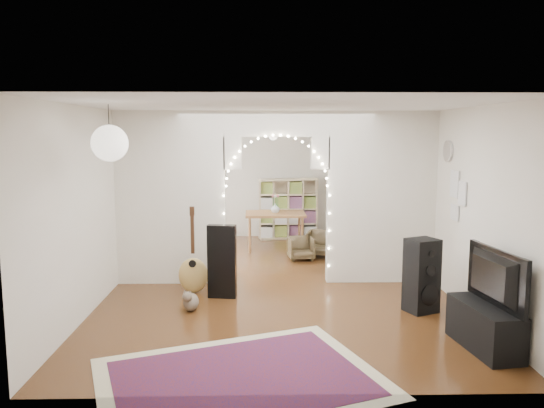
{
  "coord_description": "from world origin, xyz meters",
  "views": [
    {
      "loc": [
        -0.26,
        -8.26,
        2.36
      ],
      "look_at": [
        -0.06,
        0.3,
        1.21
      ],
      "focal_mm": 35.0,
      "sensor_mm": 36.0,
      "label": 1
    }
  ],
  "objects_px": {
    "acoustic_guitar": "(193,261)",
    "dining_table": "(275,216)",
    "media_console": "(485,327)",
    "bookcase": "(288,209)",
    "dining_chair_left": "(301,248)",
    "floor_speaker": "(422,276)",
    "dining_chair_right": "(321,243)"
  },
  "relations": [
    {
      "from": "media_console",
      "to": "dining_chair_right",
      "type": "height_order",
      "value": "media_console"
    },
    {
      "from": "dining_table",
      "to": "dining_chair_right",
      "type": "xyz_separation_m",
      "value": [
        0.87,
        -0.6,
        -0.44
      ]
    },
    {
      "from": "acoustic_guitar",
      "to": "media_console",
      "type": "bearing_deg",
      "value": -25.69
    },
    {
      "from": "floor_speaker",
      "to": "dining_table",
      "type": "xyz_separation_m",
      "value": [
        -1.83,
        3.85,
        0.19
      ]
    },
    {
      "from": "dining_table",
      "to": "media_console",
      "type": "bearing_deg",
      "value": -68.09
    },
    {
      "from": "media_console",
      "to": "dining_table",
      "type": "relative_size",
      "value": 0.82
    },
    {
      "from": "media_console",
      "to": "dining_chair_left",
      "type": "distance_m",
      "value": 4.53
    },
    {
      "from": "media_console",
      "to": "bookcase",
      "type": "bearing_deg",
      "value": 98.58
    },
    {
      "from": "floor_speaker",
      "to": "dining_chair_right",
      "type": "bearing_deg",
      "value": 82.38
    },
    {
      "from": "floor_speaker",
      "to": "dining_chair_left",
      "type": "xyz_separation_m",
      "value": [
        -1.37,
        2.96,
        -0.28
      ]
    },
    {
      "from": "dining_chair_right",
      "to": "floor_speaker",
      "type": "bearing_deg",
      "value": -58.55
    },
    {
      "from": "acoustic_guitar",
      "to": "dining_table",
      "type": "height_order",
      "value": "acoustic_guitar"
    },
    {
      "from": "bookcase",
      "to": "floor_speaker",
      "type": "bearing_deg",
      "value": -85.78
    },
    {
      "from": "dining_table",
      "to": "dining_chair_right",
      "type": "relative_size",
      "value": 2.28
    },
    {
      "from": "media_console",
      "to": "dining_table",
      "type": "xyz_separation_m",
      "value": [
        -2.15,
        5.1,
        0.43
      ]
    },
    {
      "from": "floor_speaker",
      "to": "dining_chair_left",
      "type": "bearing_deg",
      "value": 90.81
    },
    {
      "from": "dining_chair_right",
      "to": "media_console",
      "type": "bearing_deg",
      "value": -59.07
    },
    {
      "from": "acoustic_guitar",
      "to": "dining_chair_right",
      "type": "distance_m",
      "value": 3.2
    },
    {
      "from": "acoustic_guitar",
      "to": "dining_table",
      "type": "xyz_separation_m",
      "value": [
        1.3,
        2.94,
        0.2
      ]
    },
    {
      "from": "bookcase",
      "to": "dining_chair_left",
      "type": "xyz_separation_m",
      "value": [
        0.13,
        -2.03,
        -0.46
      ]
    },
    {
      "from": "bookcase",
      "to": "dining_chair_right",
      "type": "relative_size",
      "value": 2.53
    },
    {
      "from": "dining_table",
      "to": "dining_chair_left",
      "type": "height_order",
      "value": "dining_table"
    },
    {
      "from": "acoustic_guitar",
      "to": "floor_speaker",
      "type": "bearing_deg",
      "value": -9.88
    },
    {
      "from": "media_console",
      "to": "dining_chair_right",
      "type": "bearing_deg",
      "value": 98.15
    },
    {
      "from": "floor_speaker",
      "to": "media_console",
      "type": "distance_m",
      "value": 1.31
    },
    {
      "from": "floor_speaker",
      "to": "bookcase",
      "type": "relative_size",
      "value": 0.73
    },
    {
      "from": "bookcase",
      "to": "dining_table",
      "type": "distance_m",
      "value": 1.19
    },
    {
      "from": "floor_speaker",
      "to": "bookcase",
      "type": "bearing_deg",
      "value": 82.73
    },
    {
      "from": "acoustic_guitar",
      "to": "dining_chair_left",
      "type": "distance_m",
      "value": 2.72
    },
    {
      "from": "media_console",
      "to": "dining_chair_left",
      "type": "relative_size",
      "value": 2.13
    },
    {
      "from": "media_console",
      "to": "bookcase",
      "type": "distance_m",
      "value": 6.52
    },
    {
      "from": "acoustic_guitar",
      "to": "dining_chair_right",
      "type": "bearing_deg",
      "value": 53.39
    }
  ]
}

